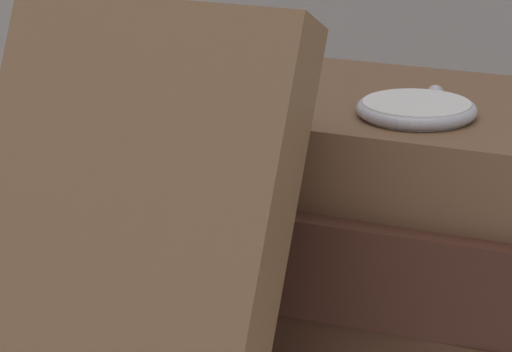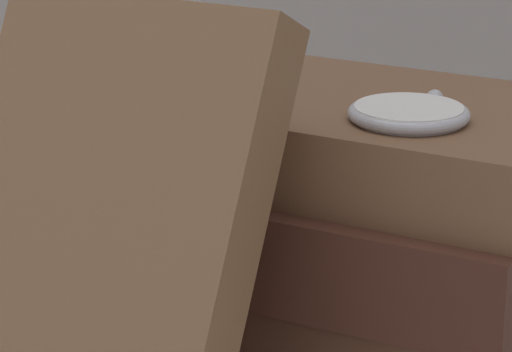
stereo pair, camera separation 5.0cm
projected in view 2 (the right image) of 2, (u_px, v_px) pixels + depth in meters
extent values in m
plane|color=beige|center=(233.00, 317.00, 0.54)|extent=(3.00, 3.00, 0.00)
cube|color=#4C2D1E|center=(291.00, 273.00, 0.55)|extent=(0.24, 0.15, 0.03)
cube|color=olive|center=(99.00, 225.00, 0.61)|extent=(0.02, 0.13, 0.03)
cube|color=#422319|center=(303.00, 209.00, 0.53)|extent=(0.23, 0.14, 0.04)
cube|color=maroon|center=(104.00, 172.00, 0.58)|extent=(0.01, 0.13, 0.04)
cube|color=brown|center=(323.00, 130.00, 0.52)|extent=(0.22, 0.12, 0.03)
cube|color=maroon|center=(124.00, 98.00, 0.57)|extent=(0.01, 0.12, 0.03)
cube|color=brown|center=(97.00, 213.00, 0.45)|extent=(0.12, 0.09, 0.15)
cylinder|color=white|center=(412.00, 111.00, 0.47)|extent=(0.04, 0.04, 0.01)
torus|color=#B2B2B7|center=(412.00, 111.00, 0.47)|extent=(0.05, 0.05, 0.01)
sphere|color=#B2B2B7|center=(435.00, 98.00, 0.49)|extent=(0.01, 0.01, 0.01)
torus|color=#4C3828|center=(323.00, 194.00, 0.69)|extent=(0.06, 0.06, 0.00)
torus|color=#4C3828|center=(423.00, 205.00, 0.68)|extent=(0.06, 0.06, 0.00)
cylinder|color=#4C3828|center=(373.00, 199.00, 0.68)|extent=(0.01, 0.01, 0.00)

